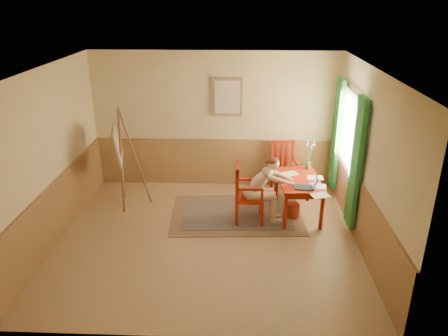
{
  "coord_description": "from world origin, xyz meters",
  "views": [
    {
      "loc": [
        0.53,
        -6.21,
        3.82
      ],
      "look_at": [
        0.25,
        0.55,
        1.05
      ],
      "focal_mm": 34.38,
      "sensor_mm": 36.0,
      "label": 1
    }
  ],
  "objects_px": {
    "chair_left": "(246,194)",
    "figure": "(263,186)",
    "table": "(299,183)",
    "easel": "(120,149)",
    "chair_back": "(284,168)",
    "laptop": "(308,186)"
  },
  "relations": [
    {
      "from": "chair_left",
      "to": "figure",
      "type": "bearing_deg",
      "value": -0.54
    },
    {
      "from": "figure",
      "to": "easel",
      "type": "distance_m",
      "value": 2.73
    },
    {
      "from": "table",
      "to": "chair_left",
      "type": "height_order",
      "value": "chair_left"
    },
    {
      "from": "figure",
      "to": "table",
      "type": "bearing_deg",
      "value": 22.42
    },
    {
      "from": "chair_back",
      "to": "figure",
      "type": "distance_m",
      "value": 1.36
    },
    {
      "from": "table",
      "to": "easel",
      "type": "xyz_separation_m",
      "value": [
        -3.29,
        0.26,
        0.51
      ]
    },
    {
      "from": "table",
      "to": "figure",
      "type": "bearing_deg",
      "value": -157.58
    },
    {
      "from": "chair_left",
      "to": "easel",
      "type": "bearing_deg",
      "value": 167.31
    },
    {
      "from": "chair_left",
      "to": "easel",
      "type": "relative_size",
      "value": 0.55
    },
    {
      "from": "chair_left",
      "to": "chair_back",
      "type": "relative_size",
      "value": 1.01
    },
    {
      "from": "chair_left",
      "to": "figure",
      "type": "distance_m",
      "value": 0.33
    },
    {
      "from": "chair_back",
      "to": "easel",
      "type": "distance_m",
      "value": 3.26
    },
    {
      "from": "table",
      "to": "easel",
      "type": "height_order",
      "value": "easel"
    },
    {
      "from": "table",
      "to": "chair_back",
      "type": "height_order",
      "value": "chair_back"
    },
    {
      "from": "table",
      "to": "easel",
      "type": "bearing_deg",
      "value": 175.5
    },
    {
      "from": "table",
      "to": "chair_back",
      "type": "distance_m",
      "value": 1.01
    },
    {
      "from": "table",
      "to": "chair_left",
      "type": "relative_size",
      "value": 1.16
    },
    {
      "from": "laptop",
      "to": "chair_left",
      "type": "bearing_deg",
      "value": 173.37
    },
    {
      "from": "chair_back",
      "to": "laptop",
      "type": "bearing_deg",
      "value": -78.8
    },
    {
      "from": "laptop",
      "to": "chair_back",
      "type": "bearing_deg",
      "value": 101.2
    },
    {
      "from": "chair_left",
      "to": "figure",
      "type": "relative_size",
      "value": 0.87
    },
    {
      "from": "chair_left",
      "to": "chair_back",
      "type": "distance_m",
      "value": 1.48
    }
  ]
}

